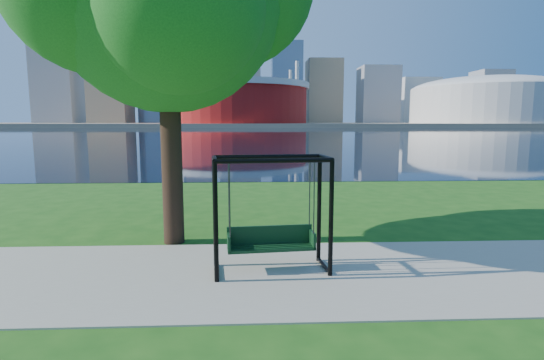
{
  "coord_description": "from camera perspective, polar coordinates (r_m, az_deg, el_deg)",
  "views": [
    {
      "loc": [
        -0.37,
        -8.25,
        2.9
      ],
      "look_at": [
        0.0,
        0.0,
        1.76
      ],
      "focal_mm": 28.0,
      "sensor_mm": 36.0,
      "label": 1
    }
  ],
  "objects": [
    {
      "name": "ground",
      "position": [
        8.76,
        -0.03,
        -11.52
      ],
      "size": [
        900.0,
        900.0,
        0.0
      ],
      "primitive_type": "plane",
      "color": "#1E5114",
      "rests_on": "ground"
    },
    {
      "name": "river",
      "position": [
        110.29,
        -2.44,
        6.34
      ],
      "size": [
        900.0,
        180.0,
        0.02
      ],
      "primitive_type": "cube",
      "color": "black",
      "rests_on": "ground"
    },
    {
      "name": "path",
      "position": [
        8.28,
        0.13,
        -12.57
      ],
      "size": [
        120.0,
        4.0,
        0.03
      ],
      "primitive_type": "cube",
      "color": "#9E937F",
      "rests_on": "ground"
    },
    {
      "name": "arena",
      "position": [
        278.69,
        26.86,
        9.69
      ],
      "size": [
        84.0,
        84.0,
        26.56
      ],
      "color": "beige",
      "rests_on": "far_bank"
    },
    {
      "name": "stadium",
      "position": [
        243.71,
        -4.97,
        10.49
      ],
      "size": [
        83.0,
        83.0,
        32.0
      ],
      "color": "maroon",
      "rests_on": "far_bank"
    },
    {
      "name": "skyline",
      "position": [
        329.32,
        -3.38,
        13.59
      ],
      "size": [
        392.0,
        66.0,
        96.5
      ],
      "color": "gray",
      "rests_on": "far_bank"
    },
    {
      "name": "far_bank",
      "position": [
        314.26,
        -2.58,
        7.5
      ],
      "size": [
        900.0,
        228.0,
        2.0
      ],
      "primitive_type": "cube",
      "color": "#937F60",
      "rests_on": "ground"
    },
    {
      "name": "swing",
      "position": [
        8.17,
        -0.15,
        -4.96
      ],
      "size": [
        2.29,
        1.17,
        2.26
      ],
      "rotation": [
        0.0,
        0.0,
        0.1
      ],
      "color": "black",
      "rests_on": "ground"
    }
  ]
}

